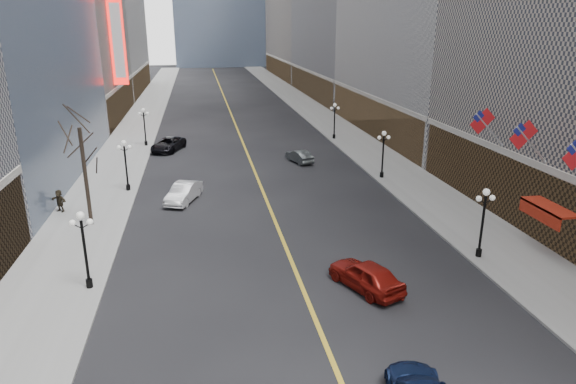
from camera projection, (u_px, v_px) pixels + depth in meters
name	position (u px, v px, depth m)	size (l,w,h in m)	color
sidewalk_east	(342.00, 132.00, 70.44)	(6.00, 230.00, 0.15)	gray
sidewalk_west	(131.00, 140.00, 65.89)	(6.00, 230.00, 0.15)	gray
lane_line	(235.00, 123.00, 77.55)	(0.25, 200.00, 0.02)	gold
streetlamp_east_1	(483.00, 216.00, 31.76)	(1.26, 0.44, 4.52)	black
streetlamp_east_2	(383.00, 149.00, 48.61)	(1.26, 0.44, 4.52)	black
streetlamp_east_3	(335.00, 117.00, 65.46)	(1.26, 0.44, 4.52)	black
streetlamp_west_1	(84.00, 242.00, 27.91)	(1.26, 0.44, 4.52)	black
streetlamp_west_2	(125.00, 160.00, 44.77)	(1.26, 0.44, 4.52)	black
streetlamp_west_3	(144.00, 123.00, 61.62)	(1.26, 0.44, 4.52)	black
flag_4	(526.00, 137.00, 32.83)	(2.87, 0.12, 2.87)	#B2B2B7
flag_5	(484.00, 123.00, 37.51)	(2.87, 0.12, 2.87)	#B2B2B7
awning_c	(547.00, 209.00, 32.40)	(1.40, 4.00, 0.93)	maroon
theatre_marquee	(118.00, 41.00, 71.23)	(2.00, 0.55, 12.00)	red
tree_west_far	(81.00, 143.00, 35.96)	(3.60, 3.60, 7.92)	#2D231C
car_nb_mid	(184.00, 193.00, 42.87)	(1.67, 4.80, 1.58)	#B8B8BA
car_nb_far	(168.00, 144.00, 60.13)	(2.59, 5.62, 1.56)	black
car_sb_mid	(366.00, 275.00, 28.68)	(1.98, 4.91, 1.67)	maroon
car_sb_far	(299.00, 156.00, 55.16)	(1.43, 4.09, 1.35)	#424748
ped_west_far	(59.00, 201.00, 40.15)	(1.65, 0.47, 1.78)	#2B2418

